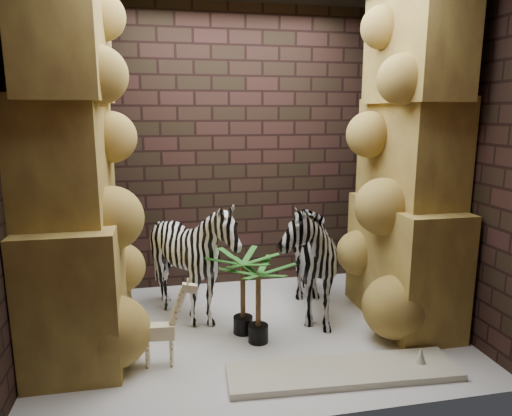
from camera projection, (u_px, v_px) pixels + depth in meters
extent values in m
plane|color=silver|center=(252.00, 331.00, 4.12)|extent=(3.50, 3.50, 0.00)
plane|color=black|center=(229.00, 150.00, 5.01)|extent=(3.50, 0.00, 3.50)
plane|color=black|center=(294.00, 185.00, 2.61)|extent=(3.50, 0.00, 3.50)
plane|color=black|center=(22.00, 167.00, 3.47)|extent=(0.00, 3.00, 3.00)
plane|color=black|center=(444.00, 158.00, 4.16)|extent=(0.00, 3.00, 3.00)
imported|color=white|center=(302.00, 244.00, 4.37)|extent=(0.75, 1.22, 1.37)
imported|color=white|center=(193.00, 266.00, 4.22)|extent=(1.17, 1.35, 1.07)
cube|color=beige|center=(343.00, 372.00, 3.43)|extent=(1.74, 0.52, 0.05)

